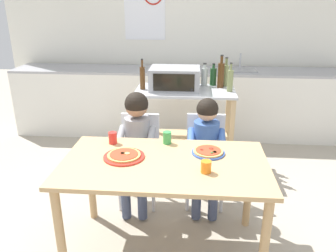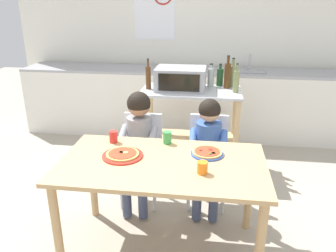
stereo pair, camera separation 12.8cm
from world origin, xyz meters
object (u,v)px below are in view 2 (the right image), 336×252
(toaster_oven, at_px, (181,78))
(drinking_cup_red, at_px, (113,137))
(pizza_plate_red_rimmed, at_px, (123,155))
(child_in_grey_shirt, at_px, (138,136))
(dining_table, at_px, (162,174))
(dining_chair_right, at_px, (208,154))
(bottle_brown_beer, at_px, (236,81))
(bottle_tall_green_wine, at_px, (227,75))
(pizza_plate_blue_rimmed, at_px, (207,153))
(drinking_cup_green, at_px, (167,138))
(kitchen_island_cart, at_px, (190,116))
(child_in_blue_striped_shirt, at_px, (208,143))
(drinking_cup_orange, at_px, (202,168))
(dining_chair_left, at_px, (142,152))
(bottle_clear_vinegar, at_px, (211,77))
(bottle_slim_sauce, at_px, (148,77))
(bottle_dark_olive_oil, at_px, (220,77))
(bottle_squat_spirits, at_px, (233,75))

(toaster_oven, height_order, drinking_cup_red, toaster_oven)
(pizza_plate_red_rimmed, bearing_deg, child_in_grey_shirt, 90.00)
(dining_table, xyz_separation_m, dining_chair_right, (0.31, 0.70, -0.16))
(bottle_brown_beer, xyz_separation_m, dining_table, (-0.56, -1.39, -0.36))
(bottle_tall_green_wine, relative_size, drinking_cup_red, 3.84)
(pizza_plate_blue_rimmed, distance_m, drinking_cup_red, 0.74)
(drinking_cup_red, height_order, drinking_cup_green, drinking_cup_green)
(toaster_oven, xyz_separation_m, drinking_cup_red, (-0.41, -1.16, -0.21))
(kitchen_island_cart, relative_size, toaster_oven, 2.02)
(bottle_brown_beer, bearing_deg, toaster_oven, 175.20)
(child_in_blue_striped_shirt, distance_m, drinking_cup_orange, 0.72)
(dining_chair_left, bearing_deg, kitchen_island_cart, 63.23)
(pizza_plate_red_rimmed, bearing_deg, dining_chair_right, 47.90)
(bottle_clear_vinegar, xyz_separation_m, drinking_cup_orange, (-0.01, -1.75, -0.21))
(pizza_plate_blue_rimmed, bearing_deg, child_in_grey_shirt, 146.88)
(dining_chair_left, relative_size, pizza_plate_red_rimmed, 2.78)
(kitchen_island_cart, distance_m, bottle_tall_green_wine, 0.59)
(dining_table, distance_m, dining_chair_left, 0.74)
(toaster_oven, bearing_deg, bottle_slim_sauce, -174.25)
(bottle_brown_beer, xyz_separation_m, pizza_plate_blue_rimmed, (-0.25, -1.24, -0.25))
(bottle_clear_vinegar, relative_size, drinking_cup_red, 2.75)
(kitchen_island_cart, distance_m, pizza_plate_red_rimmed, 1.44)
(bottle_slim_sauce, bearing_deg, dining_table, -75.51)
(dining_table, xyz_separation_m, dining_chair_left, (-0.29, 0.66, -0.16))
(drinking_cup_red, bearing_deg, bottle_dark_olive_oil, 59.18)
(drinking_cup_orange, bearing_deg, bottle_squat_spirits, 81.98)
(bottle_dark_olive_oil, relative_size, child_in_grey_shirt, 0.24)
(dining_chair_right, relative_size, drinking_cup_green, 8.40)
(dining_chair_right, bearing_deg, child_in_grey_shirt, -165.35)
(kitchen_island_cart, bearing_deg, pizza_plate_blue_rimmed, -80.44)
(bottle_brown_beer, bearing_deg, kitchen_island_cart, 176.30)
(dining_table, xyz_separation_m, drinking_cup_green, (-0.01, 0.31, 0.15))
(toaster_oven, xyz_separation_m, bottle_squat_spirits, (0.55, 0.19, 0.01))
(drinking_cup_red, bearing_deg, dining_table, -33.30)
(drinking_cup_red, bearing_deg, dining_chair_left, 70.57)
(bottle_slim_sauce, distance_m, bottle_clear_vinegar, 0.69)
(toaster_oven, height_order, bottle_clear_vinegar, bottle_clear_vinegar)
(child_in_grey_shirt, bearing_deg, bottle_clear_vinegar, 61.33)
(bottle_brown_beer, relative_size, bottle_dark_olive_oil, 1.23)
(bottle_dark_olive_oil, bearing_deg, bottle_squat_spirits, -7.81)
(bottle_squat_spirits, relative_size, drinking_cup_green, 3.28)
(bottle_clear_vinegar, distance_m, pizza_plate_blue_rimmed, 1.48)
(dining_table, height_order, child_in_blue_striped_shirt, child_in_blue_striped_shirt)
(kitchen_island_cart, height_order, child_in_blue_striped_shirt, child_in_blue_striped_shirt)
(bottle_dark_olive_oil, relative_size, child_in_blue_striped_shirt, 0.25)
(dining_chair_left, bearing_deg, drinking_cup_green, -51.04)
(kitchen_island_cart, relative_size, pizza_plate_blue_rimmed, 4.40)
(bottle_tall_green_wine, xyz_separation_m, dining_table, (-0.47, -1.56, -0.38))
(kitchen_island_cart, xyz_separation_m, drinking_cup_green, (-0.10, -1.11, 0.20))
(pizza_plate_red_rimmed, bearing_deg, kitchen_island_cart, 74.49)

